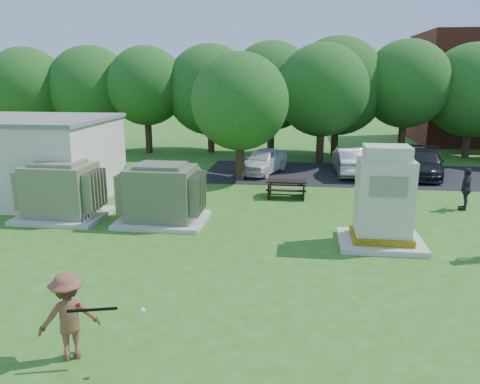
# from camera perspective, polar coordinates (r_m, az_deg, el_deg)

# --- Properties ---
(ground) EXTENTS (120.00, 120.00, 0.00)m
(ground) POSITION_cam_1_polar(r_m,az_deg,el_deg) (11.97, -2.57, -10.77)
(ground) COLOR #2D6619
(ground) RESTS_ON ground
(parking_strip) EXTENTS (20.00, 6.00, 0.01)m
(parking_strip) POSITION_cam_1_polar(r_m,az_deg,el_deg) (25.20, 18.98, 1.89)
(parking_strip) COLOR #232326
(parking_strip) RESTS_ON ground
(transformer_left) EXTENTS (3.00, 2.40, 2.07)m
(transformer_left) POSITION_cam_1_polar(r_m,az_deg,el_deg) (17.84, -20.95, 0.04)
(transformer_left) COLOR beige
(transformer_left) RESTS_ON ground
(transformer_right) EXTENTS (3.00, 2.40, 2.07)m
(transformer_right) POSITION_cam_1_polar(r_m,az_deg,el_deg) (16.41, -9.50, -0.37)
(transformer_right) COLOR beige
(transformer_right) RESTS_ON ground
(generator_cabinet) EXTENTS (2.49, 2.04, 3.03)m
(generator_cabinet) POSITION_cam_1_polar(r_m,az_deg,el_deg) (14.57, 17.07, -1.23)
(generator_cabinet) COLOR beige
(generator_cabinet) RESTS_ON ground
(picnic_table) EXTENTS (1.65, 1.24, 0.71)m
(picnic_table) POSITION_cam_1_polar(r_m,az_deg,el_deg) (19.71, 5.70, 0.63)
(picnic_table) COLOR black
(picnic_table) RESTS_ON ground
(batter) EXTENTS (1.23, 1.06, 1.66)m
(batter) POSITION_cam_1_polar(r_m,az_deg,el_deg) (9.21, -20.14, -14.01)
(batter) COLOR brown
(batter) RESTS_ON ground
(person_walking_right) EXTENTS (0.65, 1.03, 1.63)m
(person_walking_right) POSITION_cam_1_polar(r_m,az_deg,el_deg) (19.69, 25.82, 0.35)
(person_walking_right) COLOR #25262A
(person_walking_right) RESTS_ON ground
(car_white) EXTENTS (2.67, 4.12, 1.30)m
(car_white) POSITION_cam_1_polar(r_m,az_deg,el_deg) (24.44, 2.87, 3.84)
(car_white) COLOR white
(car_white) RESTS_ON ground
(car_silver_a) EXTENTS (1.68, 4.40, 1.43)m
(car_silver_a) POSITION_cam_1_polar(r_m,az_deg,el_deg) (24.73, 13.35, 3.74)
(car_silver_a) COLOR #B0B1B5
(car_silver_a) RESTS_ON ground
(car_dark) EXTENTS (2.85, 4.86, 1.32)m
(car_dark) POSITION_cam_1_polar(r_m,az_deg,el_deg) (25.38, 21.48, 3.27)
(car_dark) COLOR black
(car_dark) RESTS_ON ground
(batting_equipment) EXTENTS (1.49, 0.33, 0.16)m
(batting_equipment) POSITION_cam_1_polar(r_m,az_deg,el_deg) (8.71, -17.07, -13.46)
(batting_equipment) COLOR black
(batting_equipment) RESTS_ON ground
(tree_row) EXTENTS (41.30, 13.30, 7.30)m
(tree_row) POSITION_cam_1_polar(r_m,az_deg,el_deg) (29.19, 7.35, 12.35)
(tree_row) COLOR #47301E
(tree_row) RESTS_ON ground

